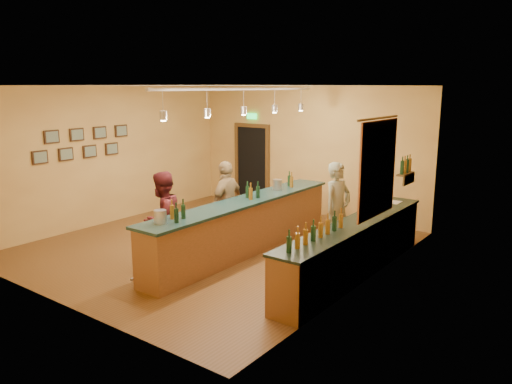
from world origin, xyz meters
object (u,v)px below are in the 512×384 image
Objects in this scene: customer_a at (163,220)px; tasting_bar at (244,223)px; bartender at (337,209)px; bar_stool at (374,218)px; customer_b at (227,204)px; back_counter at (354,248)px.

tasting_bar is at bearing 147.90° from customer_a.
bar_stool is (0.25, 1.19, -0.40)m from bartender.
bar_stool is at bearing 126.15° from customer_b.
customer_a is (-2.18, -2.46, -0.03)m from bartender.
bar_stool is (2.43, 3.65, -0.37)m from customer_a.
tasting_bar is 2.85× the size of bartender.
bartender is 2.78× the size of bar_stool.
back_counter is 2.61× the size of customer_b.
tasting_bar is at bearing 137.17° from bartender.
tasting_bar is 2.79m from bar_stool.
customer_b is 2.71× the size of bar_stool.
back_counter is at bearing 4.63° from tasting_bar.
bartender is (-0.77, 0.83, 0.41)m from back_counter.
bartender reaches higher than customer_a.
customer_a is at bearing -123.66° from bar_stool.
customer_b is at bearing 165.81° from tasting_bar.
bartender is 1.28m from bar_stool.
bar_stool is (1.71, 2.20, -0.11)m from tasting_bar.
back_counter is 2.54× the size of bartender.
customer_b reaches higher than customer_a.
bartender is 2.20m from customer_b.
customer_b reaches higher than back_counter.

